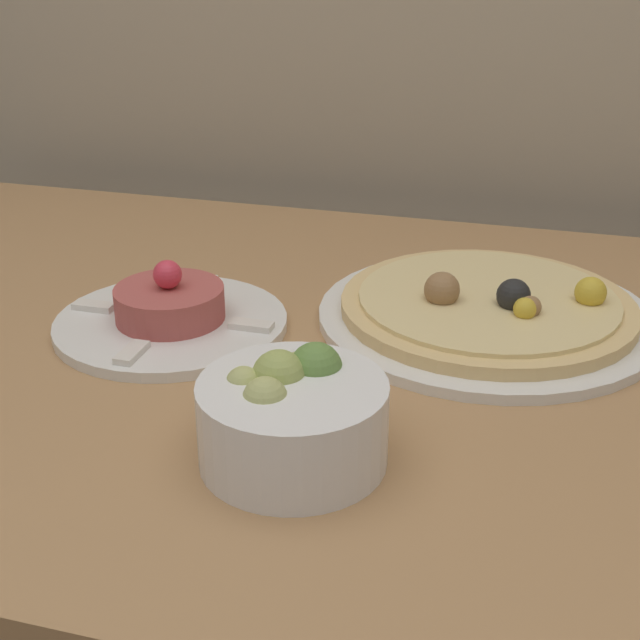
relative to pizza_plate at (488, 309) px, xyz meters
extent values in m
cube|color=#AD7F51|center=(-0.16, -0.09, -0.03)|extent=(1.20, 0.76, 0.03)
cylinder|color=#AD7F51|center=(-0.71, 0.23, -0.40)|extent=(0.06, 0.06, 0.71)
cylinder|color=white|center=(0.00, 0.00, -0.01)|extent=(0.32, 0.32, 0.01)
cylinder|color=#E5C17F|center=(0.00, 0.00, 0.00)|extent=(0.28, 0.28, 0.01)
cylinder|color=beige|center=(0.00, 0.00, 0.01)|extent=(0.24, 0.24, 0.00)
sphere|color=black|center=(0.02, -0.01, 0.02)|extent=(0.03, 0.03, 0.03)
sphere|color=#997047|center=(0.04, -0.03, 0.02)|extent=(0.02, 0.02, 0.02)
sphere|color=gold|center=(0.09, 0.01, 0.02)|extent=(0.03, 0.03, 0.03)
sphere|color=gold|center=(0.03, -0.03, 0.02)|extent=(0.02, 0.02, 0.02)
sphere|color=#997047|center=(-0.04, -0.02, 0.02)|extent=(0.03, 0.03, 0.03)
cylinder|color=white|center=(-0.28, -0.09, -0.01)|extent=(0.22, 0.22, 0.01)
cylinder|color=#B2514C|center=(-0.28, -0.09, 0.01)|extent=(0.10, 0.10, 0.03)
sphere|color=#E0384C|center=(-0.28, -0.09, 0.04)|extent=(0.03, 0.03, 0.03)
cube|color=white|center=(-0.20, -0.09, 0.00)|extent=(0.04, 0.02, 0.01)
cube|color=white|center=(-0.28, -0.01, 0.00)|extent=(0.02, 0.04, 0.01)
cube|color=white|center=(-0.36, -0.09, 0.00)|extent=(0.04, 0.02, 0.01)
cube|color=white|center=(-0.28, -0.17, 0.00)|extent=(0.02, 0.04, 0.01)
cylinder|color=white|center=(-0.11, -0.27, 0.02)|extent=(0.13, 0.13, 0.06)
sphere|color=#B7BC70|center=(-0.11, -0.24, 0.04)|extent=(0.03, 0.03, 0.03)
sphere|color=#A3B25B|center=(-0.12, -0.26, 0.04)|extent=(0.04, 0.04, 0.04)
sphere|color=#B7BC70|center=(-0.14, -0.27, 0.04)|extent=(0.03, 0.03, 0.03)
sphere|color=#B7BC70|center=(-0.12, -0.29, 0.04)|extent=(0.03, 0.03, 0.03)
sphere|color=#668E42|center=(-0.10, -0.24, 0.04)|extent=(0.04, 0.04, 0.04)
camera|label=1|loc=(0.05, -0.78, 0.34)|focal=50.00mm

